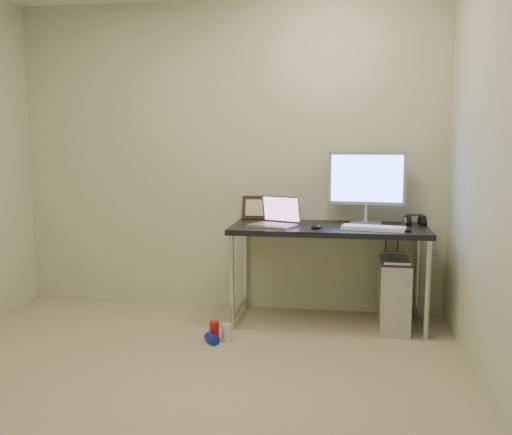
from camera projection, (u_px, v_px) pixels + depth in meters
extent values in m
plane|color=tan|center=(162.00, 396.00, 3.12)|extent=(3.50, 3.50, 0.00)
cube|color=beige|center=(227.00, 157.00, 4.66)|extent=(3.50, 0.02, 2.50)
cube|color=black|center=(329.00, 229.00, 4.28)|extent=(1.47, 0.64, 0.04)
cylinder|color=silver|center=(231.00, 283.00, 4.17)|extent=(0.04, 0.04, 0.71)
cylinder|color=silver|center=(245.00, 266.00, 4.72)|extent=(0.04, 0.04, 0.71)
cylinder|color=silver|center=(427.00, 291.00, 3.95)|extent=(0.04, 0.04, 0.71)
cylinder|color=silver|center=(418.00, 272.00, 4.50)|extent=(0.04, 0.04, 0.71)
cylinder|color=silver|center=(239.00, 308.00, 4.48)|extent=(0.04, 0.56, 0.04)
cylinder|color=silver|center=(421.00, 317.00, 4.26)|extent=(0.04, 0.56, 0.04)
cube|color=silver|center=(394.00, 295.00, 4.22)|extent=(0.22, 0.49, 0.51)
cylinder|color=silver|center=(397.00, 264.00, 3.98)|extent=(0.18, 0.03, 0.02)
cylinder|color=silver|center=(393.00, 253.00, 4.38)|extent=(0.18, 0.03, 0.02)
cylinder|color=black|center=(385.00, 266.00, 4.52)|extent=(0.01, 0.16, 0.69)
cylinder|color=black|center=(396.00, 269.00, 4.49)|extent=(0.02, 0.11, 0.71)
cylinder|color=red|center=(214.00, 330.00, 4.02)|extent=(0.08, 0.08, 0.12)
cylinder|color=silver|center=(227.00, 333.00, 3.96)|extent=(0.09, 0.09, 0.13)
cylinder|color=#0A1CA9|center=(212.00, 339.00, 3.92)|extent=(0.13, 0.13, 0.07)
cube|color=silver|center=(273.00, 226.00, 4.24)|extent=(0.38, 0.33, 0.02)
cube|color=gray|center=(273.00, 224.00, 4.24)|extent=(0.33, 0.28, 0.00)
cube|color=#92929A|center=(281.00, 209.00, 4.34)|extent=(0.32, 0.16, 0.21)
cube|color=#754A6A|center=(281.00, 209.00, 4.33)|extent=(0.28, 0.14, 0.18)
cube|color=silver|center=(366.00, 222.00, 4.40)|extent=(0.25, 0.18, 0.02)
cylinder|color=silver|center=(366.00, 213.00, 4.42)|extent=(0.04, 0.04, 0.13)
cube|color=silver|center=(367.00, 178.00, 4.37)|extent=(0.59, 0.07, 0.41)
cube|color=#4C6AF8|center=(367.00, 178.00, 4.35)|extent=(0.54, 0.03, 0.35)
cube|color=white|center=(373.00, 228.00, 4.09)|extent=(0.47, 0.23, 0.03)
ellipsoid|color=black|center=(406.00, 229.00, 4.03)|extent=(0.10, 0.12, 0.04)
ellipsoid|color=black|center=(317.00, 226.00, 4.16)|extent=(0.10, 0.13, 0.04)
cylinder|color=black|center=(407.00, 222.00, 4.31)|extent=(0.06, 0.11, 0.10)
cylinder|color=black|center=(423.00, 222.00, 4.29)|extent=(0.06, 0.11, 0.10)
cube|color=black|center=(415.00, 215.00, 4.29)|extent=(0.13, 0.05, 0.01)
cube|color=black|center=(257.00, 207.00, 4.65)|extent=(0.24, 0.07, 0.19)
cylinder|color=silver|center=(283.00, 214.00, 4.62)|extent=(0.01, 0.01, 0.09)
cylinder|color=white|center=(283.00, 208.00, 4.61)|extent=(0.05, 0.04, 0.04)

